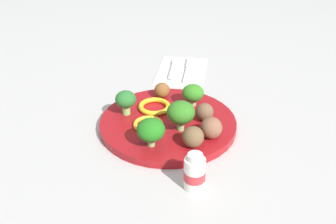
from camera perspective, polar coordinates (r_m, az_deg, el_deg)
name	(u,v)px	position (r m, az deg, el deg)	size (l,w,h in m)	color
ground_plane	(168,127)	(0.87, 0.00, -2.03)	(4.00, 4.00, 0.00)	#B2B2AD
plate	(168,124)	(0.87, 0.00, -1.59)	(0.28, 0.28, 0.02)	maroon
broccoli_floret_mid_left	(193,93)	(0.90, 3.39, 2.55)	(0.05, 0.05, 0.05)	#9DB780
broccoli_floret_center	(181,113)	(0.81, 1.75, -0.10)	(0.06, 0.06, 0.06)	#9ACE79
broccoli_floret_far_rim	(126,100)	(0.87, -5.76, 1.64)	(0.04, 0.04, 0.05)	#8FCD67
broccoli_floret_back_right	(151,130)	(0.77, -2.33, -2.47)	(0.05, 0.05, 0.06)	#8EB86D
meatball_back_left	(211,128)	(0.80, 5.88, -2.14)	(0.04, 0.04, 0.04)	brown
meatball_front_right	(205,112)	(0.86, 4.97, 0.00)	(0.04, 0.04, 0.04)	brown
meatball_far_rim	(162,90)	(0.94, -0.80, 2.98)	(0.03, 0.03, 0.03)	brown
meatball_back_right	(193,137)	(0.78, 3.43, -3.39)	(0.04, 0.04, 0.04)	brown
pepper_ring_far_rim	(155,106)	(0.90, -1.84, 0.75)	(0.07, 0.07, 0.01)	yellow
pepper_ring_mid_left	(148,124)	(0.84, -2.67, -1.68)	(0.06, 0.06, 0.01)	gold
napkin	(181,71)	(1.10, 1.83, 5.63)	(0.17, 0.12, 0.01)	white
fork	(175,67)	(1.11, 0.95, 6.10)	(0.12, 0.03, 0.01)	silver
knife	(189,68)	(1.11, 2.80, 5.95)	(0.15, 0.03, 0.01)	white
yogurt_bottle	(195,173)	(0.70, 3.63, -8.21)	(0.04, 0.04, 0.07)	white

